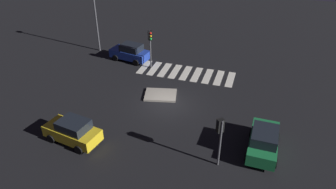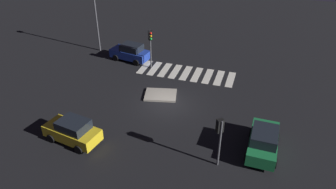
{
  "view_description": "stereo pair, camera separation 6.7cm",
  "coord_description": "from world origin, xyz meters",
  "px_view_note": "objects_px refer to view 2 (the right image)",
  "views": [
    {
      "loc": [
        -6.94,
        22.02,
        15.27
      ],
      "look_at": [
        0.0,
        0.0,
        1.0
      ],
      "focal_mm": 33.72,
      "sensor_mm": 36.0,
      "label": 1
    },
    {
      "loc": [
        -7.01,
        22.0,
        15.27
      ],
      "look_at": [
        0.0,
        0.0,
        1.0
      ],
      "focal_mm": 33.72,
      "sensor_mm": 36.0,
      "label": 2
    }
  ],
  "objects_px": {
    "traffic_island": "(161,95)",
    "street_lamp": "(95,8)",
    "car_green": "(263,141)",
    "car_blue": "(130,52)",
    "traffic_light_west": "(220,131)",
    "car_yellow": "(73,131)",
    "traffic_light_east": "(151,40)"
  },
  "relations": [
    {
      "from": "street_lamp",
      "to": "car_yellow",
      "type": "bearing_deg",
      "value": 111.51
    },
    {
      "from": "traffic_island",
      "to": "car_green",
      "type": "distance_m",
      "value": 10.54
    },
    {
      "from": "car_green",
      "to": "car_blue",
      "type": "height_order",
      "value": "car_green"
    },
    {
      "from": "traffic_island",
      "to": "street_lamp",
      "type": "xyz_separation_m",
      "value": [
        10.18,
        -7.52,
        4.95
      ]
    },
    {
      "from": "traffic_island",
      "to": "car_green",
      "type": "xyz_separation_m",
      "value": [
        -9.27,
        4.94,
        0.87
      ]
    },
    {
      "from": "car_blue",
      "to": "street_lamp",
      "type": "bearing_deg",
      "value": -7.3
    },
    {
      "from": "street_lamp",
      "to": "traffic_light_west",
      "type": "bearing_deg",
      "value": 138.64
    },
    {
      "from": "car_green",
      "to": "car_yellow",
      "type": "relative_size",
      "value": 1.01
    },
    {
      "from": "car_green",
      "to": "traffic_light_west",
      "type": "bearing_deg",
      "value": 128.54
    },
    {
      "from": "car_blue",
      "to": "street_lamp",
      "type": "height_order",
      "value": "street_lamp"
    },
    {
      "from": "car_yellow",
      "to": "street_lamp",
      "type": "xyz_separation_m",
      "value": [
        6.1,
        -15.47,
        4.13
      ]
    },
    {
      "from": "traffic_light_west",
      "to": "street_lamp",
      "type": "height_order",
      "value": "street_lamp"
    },
    {
      "from": "traffic_light_east",
      "to": "street_lamp",
      "type": "bearing_deg",
      "value": -141.3
    },
    {
      "from": "car_green",
      "to": "car_blue",
      "type": "xyz_separation_m",
      "value": [
        14.89,
        -11.1,
        -0.03
      ]
    },
    {
      "from": "car_blue",
      "to": "street_lamp",
      "type": "relative_size",
      "value": 0.62
    },
    {
      "from": "traffic_light_east",
      "to": "car_yellow",
      "type": "bearing_deg",
      "value": -38.11
    },
    {
      "from": "traffic_island",
      "to": "street_lamp",
      "type": "relative_size",
      "value": 0.44
    },
    {
      "from": "car_green",
      "to": "street_lamp",
      "type": "xyz_separation_m",
      "value": [
        19.45,
        -12.46,
        4.09
      ]
    },
    {
      "from": "traffic_light_east",
      "to": "street_lamp",
      "type": "distance_m",
      "value": 8.14
    },
    {
      "from": "car_blue",
      "to": "traffic_light_west",
      "type": "xyz_separation_m",
      "value": [
        -12.03,
        13.24,
        1.83
      ]
    },
    {
      "from": "traffic_light_west",
      "to": "street_lamp",
      "type": "xyz_separation_m",
      "value": [
        16.59,
        -14.6,
        2.28
      ]
    },
    {
      "from": "traffic_island",
      "to": "car_blue",
      "type": "bearing_deg",
      "value": -47.65
    },
    {
      "from": "car_yellow",
      "to": "traffic_light_west",
      "type": "bearing_deg",
      "value": -165.24
    },
    {
      "from": "car_yellow",
      "to": "traffic_light_west",
      "type": "distance_m",
      "value": 10.69
    },
    {
      "from": "car_blue",
      "to": "street_lamp",
      "type": "xyz_separation_m",
      "value": [
        4.55,
        -1.36,
        4.11
      ]
    },
    {
      "from": "car_blue",
      "to": "traffic_light_west",
      "type": "distance_m",
      "value": 17.99
    },
    {
      "from": "traffic_light_east",
      "to": "car_green",
      "type": "bearing_deg",
      "value": 18.59
    },
    {
      "from": "traffic_island",
      "to": "street_lamp",
      "type": "height_order",
      "value": "street_lamp"
    },
    {
      "from": "traffic_island",
      "to": "traffic_light_west",
      "type": "xyz_separation_m",
      "value": [
        -6.41,
        7.08,
        2.67
      ]
    },
    {
      "from": "traffic_island",
      "to": "car_green",
      "type": "height_order",
      "value": "car_green"
    },
    {
      "from": "car_yellow",
      "to": "traffic_light_west",
      "type": "xyz_separation_m",
      "value": [
        -10.49,
        -0.87,
        1.85
      ]
    },
    {
      "from": "car_green",
      "to": "traffic_light_east",
      "type": "relative_size",
      "value": 1.08
    }
  ]
}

